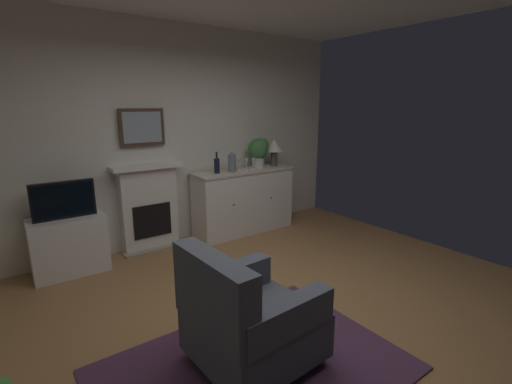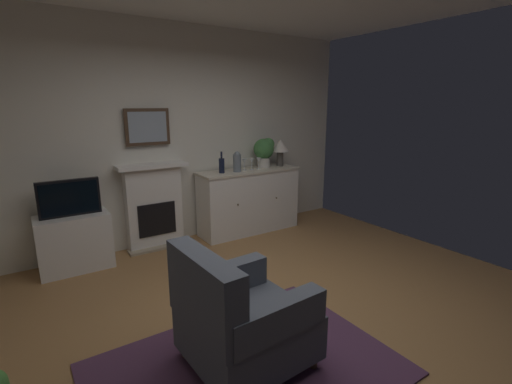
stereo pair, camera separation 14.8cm
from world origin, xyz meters
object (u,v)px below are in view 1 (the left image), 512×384
at_px(wine_glass_center, 246,161).
at_px(tv_cabinet, 69,245).
at_px(sideboard_cabinet, 244,201).
at_px(table_lamp, 274,147).
at_px(fireplace_unit, 149,207).
at_px(wine_glass_left, 239,162).
at_px(wine_bottle, 217,165).
at_px(vase_decorative, 232,162).
at_px(armchair, 247,320).
at_px(tv_set, 63,200).
at_px(wine_glass_right, 253,161).
at_px(potted_plant_small, 259,150).
at_px(framed_picture, 142,127).

distance_m(wine_glass_center, tv_cabinet, 2.45).
xyz_separation_m(sideboard_cabinet, table_lamp, (0.56, 0.00, 0.74)).
bearing_deg(sideboard_cabinet, fireplace_unit, 172.43).
distance_m(fireplace_unit, wine_glass_left, 1.36).
distance_m(wine_bottle, vase_decorative, 0.23).
bearing_deg(fireplace_unit, tv_cabinet, -170.55).
bearing_deg(wine_glass_center, wine_glass_left, 168.53).
height_order(vase_decorative, armchair, vase_decorative).
distance_m(sideboard_cabinet, tv_set, 2.34).
xyz_separation_m(tv_set, armchair, (0.72, -2.37, -0.45)).
bearing_deg(tv_cabinet, wine_glass_left, -0.42).
height_order(wine_glass_right, potted_plant_small, potted_plant_small).
xyz_separation_m(table_lamp, wine_glass_center, (-0.52, -0.02, -0.16)).
bearing_deg(wine_glass_right, wine_glass_center, 175.14).
xyz_separation_m(framed_picture, armchair, (-0.26, -2.60, -1.17)).
bearing_deg(wine_glass_left, framed_picture, 169.93).
bearing_deg(wine_bottle, tv_set, 179.84).
bearing_deg(wine_glass_right, tv_cabinet, 178.88).
xyz_separation_m(fireplace_unit, table_lamp, (1.89, -0.18, 0.65)).
relative_size(fireplace_unit, wine_glass_right, 6.67).
bearing_deg(framed_picture, tv_cabinet, -167.99).
xyz_separation_m(wine_glass_left, tv_cabinet, (-2.24, 0.02, -0.72)).
bearing_deg(table_lamp, potted_plant_small, 169.92).
bearing_deg(sideboard_cabinet, wine_bottle, -178.26).
bearing_deg(table_lamp, sideboard_cabinet, -180.00).
xyz_separation_m(vase_decorative, armchair, (-1.37, -2.33, -0.67)).
relative_size(sideboard_cabinet, tv_set, 2.42).
bearing_deg(wine_glass_left, sideboard_cabinet, 1.02).
bearing_deg(table_lamp, wine_glass_right, -175.41).
bearing_deg(fireplace_unit, armchair, -95.71).
xyz_separation_m(fireplace_unit, wine_bottle, (0.89, -0.19, 0.47)).
xyz_separation_m(framed_picture, vase_decorative, (1.11, -0.27, -0.49)).
xyz_separation_m(fireplace_unit, sideboard_cabinet, (1.33, -0.18, -0.09)).
relative_size(sideboard_cabinet, potted_plant_small, 3.48).
relative_size(wine_bottle, vase_decorative, 1.03).
bearing_deg(wine_bottle, potted_plant_small, 4.52).
height_order(fireplace_unit, sideboard_cabinet, fireplace_unit).
relative_size(tv_set, armchair, 0.67).
bearing_deg(vase_decorative, tv_cabinet, 178.22).
xyz_separation_m(wine_bottle, vase_decorative, (0.22, -0.04, 0.03)).
bearing_deg(tv_set, vase_decorative, -1.15).
distance_m(fireplace_unit, wine_bottle, 1.03).
height_order(table_lamp, wine_glass_left, table_lamp).
height_order(sideboard_cabinet, wine_glass_right, wine_glass_right).
distance_m(wine_glass_right, tv_cabinet, 2.56).
height_order(framed_picture, armchair, framed_picture).
height_order(fireplace_unit, wine_glass_left, fireplace_unit).
height_order(table_lamp, wine_bottle, table_lamp).
bearing_deg(vase_decorative, potted_plant_small, 10.33).
distance_m(wine_glass_center, wine_glass_right, 0.11).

